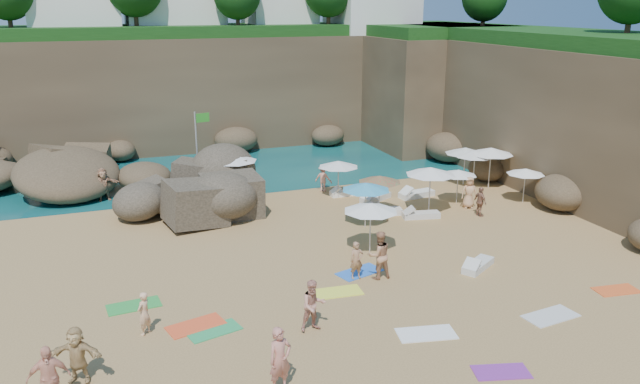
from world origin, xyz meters
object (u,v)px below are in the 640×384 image
object	(u,v)px
flag_pole	(199,140)
person_stand_3	(480,202)
lounger_0	(376,198)
person_stand_5	(103,184)
rock_outcrop	(201,209)
person_stand_0	(280,359)
parasol_0	(234,158)
parasol_1	(458,173)
parasol_2	(431,171)
person_stand_6	(144,313)
person_stand_4	(469,192)
person_stand_1	(379,255)
person_stand_2	(323,178)

from	to	relation	value
flag_pole	person_stand_3	xyz separation A→B (m)	(12.37, -9.87, -2.10)
lounger_0	person_stand_5	bearing A→B (deg)	131.63
rock_outcrop	person_stand_0	xyz separation A→B (m)	(-0.63, -16.71, 0.96)
flag_pole	parasol_0	xyz separation A→B (m)	(1.48, -2.34, -0.63)
parasol_0	parasol_1	size ratio (longest dim) A/B	1.30
parasol_2	person_stand_6	world-z (taller)	parasol_2
parasol_2	person_stand_4	xyz separation A→B (m)	(2.36, -0.01, -1.38)
rock_outcrop	lounger_0	world-z (taller)	rock_outcrop
person_stand_4	flag_pole	bearing A→B (deg)	163.72
rock_outcrop	parasol_2	world-z (taller)	parasol_2
flag_pole	person_stand_6	size ratio (longest dim) A/B	3.03
person_stand_0	person_stand_1	world-z (taller)	person_stand_1
person_stand_4	parasol_1	bearing A→B (deg)	119.52
rock_outcrop	flag_pole	size ratio (longest dim) A/B	1.52
rock_outcrop	parasol_1	world-z (taller)	parasol_1
flag_pole	person_stand_4	bearing A→B (deg)	-34.03
person_stand_0	person_stand_2	xyz separation A→B (m)	(7.80, 17.55, -0.17)
parasol_0	lounger_0	size ratio (longest dim) A/B	1.27
person_stand_3	person_stand_4	world-z (taller)	person_stand_4
person_stand_2	person_stand_5	xyz separation A→B (m)	(-11.83, 2.46, 0.13)
person_stand_0	parasol_0	bearing A→B (deg)	66.69
parasol_1	parasol_2	size ratio (longest dim) A/B	0.78
parasol_0	person_stand_2	xyz separation A→B (m)	(4.98, -0.72, -1.45)
person_stand_5	person_stand_0	bearing A→B (deg)	-91.08
person_stand_4	person_stand_6	bearing A→B (deg)	-138.26
person_stand_2	flag_pole	bearing A→B (deg)	17.16
person_stand_1	rock_outcrop	bearing A→B (deg)	-65.31
parasol_1	person_stand_1	size ratio (longest dim) A/B	1.02
person_stand_2	person_stand_4	xyz separation A→B (m)	(6.13, -5.44, 0.05)
parasol_1	person_stand_1	bearing A→B (deg)	-138.10
person_stand_5	person_stand_6	world-z (taller)	person_stand_5
parasol_0	parasol_2	size ratio (longest dim) A/B	1.01
flag_pole	person_stand_1	bearing A→B (deg)	-73.52
person_stand_0	parasol_1	bearing A→B (deg)	28.78
parasol_1	lounger_0	size ratio (longest dim) A/B	0.98
person_stand_0	person_stand_6	xyz separation A→B (m)	(-3.27, 4.45, -0.21)
person_stand_6	parasol_2	bearing A→B (deg)	159.90
parasol_1	person_stand_5	bearing A→B (deg)	158.39
rock_outcrop	parasol_2	xyz separation A→B (m)	(10.94, -4.59, 2.22)
parasol_1	parasol_2	xyz separation A→B (m)	(-2.19, -0.86, 0.50)
lounger_0	person_stand_4	world-z (taller)	person_stand_4
parasol_2	person_stand_1	xyz separation A→B (m)	(-5.84, -6.34, -1.24)
person_stand_5	person_stand_6	xyz separation A→B (m)	(0.76, -15.56, -0.17)
person_stand_2	parasol_1	bearing A→B (deg)	-175.11
rock_outcrop	person_stand_0	world-z (taller)	person_stand_0
parasol_0	person_stand_4	bearing A→B (deg)	-29.01
person_stand_3	person_stand_6	size ratio (longest dim) A/B	1.03
parasol_1	person_stand_0	world-z (taller)	person_stand_0
parasol_0	person_stand_3	xyz separation A→B (m)	(10.89, -7.53, -1.47)
flag_pole	person_stand_0	bearing A→B (deg)	-93.72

